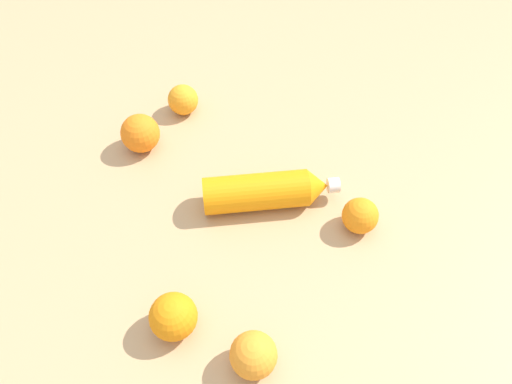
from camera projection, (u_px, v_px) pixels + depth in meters
The scene contains 7 objects.
ground_plane at pixel (269, 211), 0.98m from camera, with size 2.40×2.40×0.00m, color tan.
water_bottle at pixel (267, 191), 0.96m from camera, with size 0.26×0.14×0.07m.
orange_0 at pixel (183, 100), 1.13m from camera, with size 0.07×0.07×0.07m, color orange.
orange_1 at pixel (253, 355), 0.76m from camera, with size 0.07×0.07×0.07m, color orange.
orange_2 at pixel (360, 216), 0.93m from camera, with size 0.07×0.07×0.07m, color orange.
orange_3 at pixel (173, 317), 0.80m from camera, with size 0.08×0.08×0.08m, color orange.
orange_4 at pixel (140, 133), 1.05m from camera, with size 0.08×0.08×0.08m, color orange.
Camera 1 is at (-0.27, -0.52, 0.78)m, focal length 35.62 mm.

